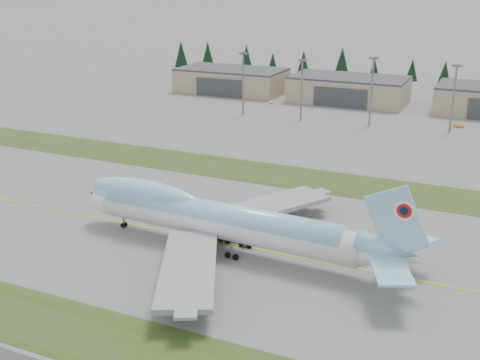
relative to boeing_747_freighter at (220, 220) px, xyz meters
The scene contains 11 objects.
ground 6.89m from the boeing_747_freighter, 88.35° to the left, with size 7000.00×7000.00×0.00m, color slate.
grass_strip_near 35.67m from the boeing_747_freighter, 89.86° to the right, with size 400.00×14.00×0.08m, color #324719.
grass_strip_far 48.29m from the boeing_747_freighter, 89.90° to the left, with size 400.00×18.00×0.08m, color #324719.
taxiway_line_main 6.89m from the boeing_747_freighter, 88.35° to the left, with size 400.00×0.40×0.02m, color yellow.
boeing_747_freighter is the anchor object (origin of this frame).
hangar_left 168.02m from the boeing_747_freighter, 114.59° to the left, with size 48.00×26.60×10.80m.
hangar_center 153.51m from the boeing_747_freighter, 95.58° to the left, with size 48.00×26.60×10.80m.
floodlight_masts 115.74m from the boeing_747_freighter, 77.26° to the left, with size 150.25×9.76×24.92m.
service_vehicle_a 142.93m from the boeing_747_freighter, 107.77° to the left, with size 1.36×3.36×1.15m, color silver.
service_vehicle_b 129.14m from the boeing_747_freighter, 75.36° to the left, with size 1.35×3.83×1.26m, color gold.
conifer_belt 216.18m from the boeing_747_freighter, 93.99° to the left, with size 269.28×15.46×16.66m.
Camera 1 is at (48.49, -99.59, 51.49)m, focal length 45.00 mm.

